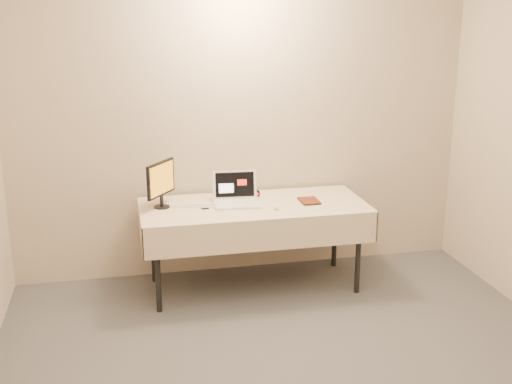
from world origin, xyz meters
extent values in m
cube|color=beige|center=(0.00, 2.50, 1.35)|extent=(4.00, 0.10, 2.70)
cylinder|color=black|center=(-0.82, 1.75, 0.34)|extent=(0.04, 0.04, 0.69)
cylinder|color=black|center=(0.82, 1.75, 0.34)|extent=(0.04, 0.04, 0.69)
cylinder|color=black|center=(-0.82, 2.34, 0.34)|extent=(0.04, 0.04, 0.69)
cylinder|color=black|center=(0.82, 2.34, 0.34)|extent=(0.04, 0.04, 0.69)
cube|color=gray|center=(0.00, 2.04, 0.71)|extent=(1.80, 0.75, 0.04)
cube|color=beige|center=(0.00, 2.04, 0.73)|extent=(1.86, 0.81, 0.01)
cube|color=beige|center=(0.00, 1.64, 0.60)|extent=(1.86, 0.01, 0.25)
cube|color=beige|center=(0.00, 2.45, 0.60)|extent=(1.86, 0.01, 0.25)
cube|color=beige|center=(-0.93, 2.04, 0.60)|extent=(0.01, 0.81, 0.25)
cube|color=beige|center=(0.93, 2.04, 0.60)|extent=(0.01, 0.81, 0.25)
cube|color=silver|center=(-0.14, 2.05, 0.75)|extent=(0.38, 0.28, 0.02)
cube|color=silver|center=(-0.13, 2.19, 0.88)|extent=(0.37, 0.07, 0.24)
cube|color=black|center=(-0.13, 2.19, 0.88)|extent=(0.32, 0.05, 0.20)
cylinder|color=black|center=(-0.75, 2.12, 0.74)|extent=(0.18, 0.18, 0.01)
cube|color=black|center=(-0.75, 2.12, 0.80)|extent=(0.03, 0.03, 0.09)
cube|color=black|center=(-0.75, 2.12, 0.98)|extent=(0.24, 0.31, 0.28)
cube|color=gold|center=(-0.75, 2.12, 0.98)|extent=(0.20, 0.27, 0.24)
imported|color=#99351B|center=(0.39, 2.01, 0.84)|extent=(0.15, 0.02, 0.20)
cube|color=black|center=(0.04, 2.27, 0.76)|extent=(0.13, 0.07, 0.05)
cube|color=#FF1F0C|center=(0.04, 2.24, 0.76)|extent=(0.08, 0.02, 0.02)
ellipsoid|color=#BCBCBF|center=(0.15, 1.87, 0.75)|extent=(0.04, 0.08, 0.02)
cube|color=#C3ECBC|center=(0.50, 1.93, 0.74)|extent=(0.22, 0.31, 0.00)
cube|color=black|center=(-0.41, 2.00, 0.74)|extent=(0.06, 0.02, 0.01)
camera|label=1|loc=(-1.05, -2.89, 2.31)|focal=45.00mm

